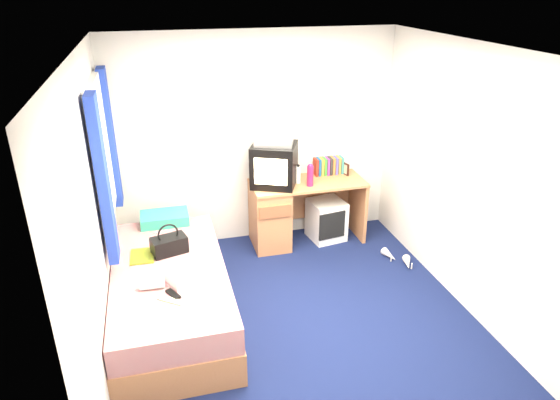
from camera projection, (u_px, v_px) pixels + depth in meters
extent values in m
plane|color=#0C1438|center=(297.00, 318.00, 4.60)|extent=(3.40, 3.40, 0.00)
plane|color=white|center=(301.00, 49.00, 3.62)|extent=(3.40, 3.40, 0.00)
plane|color=silver|center=(256.00, 140.00, 5.61)|extent=(3.20, 0.00, 3.20)
plane|color=silver|center=(391.00, 329.00, 2.61)|extent=(3.20, 0.00, 3.20)
plane|color=silver|center=(95.00, 222.00, 3.74)|extent=(0.00, 3.40, 3.40)
plane|color=silver|center=(469.00, 182.00, 4.48)|extent=(0.00, 3.40, 3.40)
cube|color=#B8784D|center=(172.00, 305.00, 4.54)|extent=(1.00, 2.00, 0.30)
cube|color=#965636|center=(234.00, 322.00, 4.30)|extent=(0.02, 0.70, 0.18)
cube|color=silver|center=(170.00, 280.00, 4.43)|extent=(0.98, 1.98, 0.24)
cube|color=teal|center=(165.00, 218.00, 5.17)|extent=(0.49, 0.31, 0.11)
cube|color=#B8784D|center=(308.00, 183.00, 5.68)|extent=(1.30, 0.55, 0.03)
cube|color=#B8784D|center=(270.00, 217.00, 5.73)|extent=(0.40, 0.52, 0.72)
cube|color=#B8784D|center=(357.00, 207.00, 5.98)|extent=(0.04, 0.52, 0.72)
cube|color=#B8784D|center=(321.00, 195.00, 6.07)|extent=(0.78, 0.03, 0.55)
cube|color=white|center=(326.00, 220.00, 5.93)|extent=(0.44, 0.44, 0.48)
cube|color=black|center=(274.00, 165.00, 5.50)|extent=(0.61, 0.59, 0.47)
cube|color=#D7B887|center=(271.00, 172.00, 5.31)|extent=(0.33, 0.16, 0.29)
cube|color=silver|center=(274.00, 141.00, 5.39)|extent=(0.48, 0.41, 0.08)
cube|color=maroon|center=(316.00, 167.00, 5.82)|extent=(0.03, 0.13, 0.20)
cube|color=navy|center=(319.00, 167.00, 5.83)|extent=(0.03, 0.13, 0.20)
cube|color=gold|center=(321.00, 166.00, 5.84)|extent=(0.03, 0.13, 0.20)
cube|color=#337F33|center=(324.00, 166.00, 5.85)|extent=(0.03, 0.13, 0.20)
cube|color=#7F337F|center=(327.00, 166.00, 5.86)|extent=(0.03, 0.13, 0.20)
cube|color=#262626|center=(330.00, 166.00, 5.86)|extent=(0.03, 0.13, 0.20)
cube|color=#B26633|center=(333.00, 165.00, 5.87)|extent=(0.03, 0.13, 0.20)
cube|color=#4C4C99|center=(335.00, 165.00, 5.88)|extent=(0.03, 0.13, 0.20)
cube|color=olive|center=(338.00, 165.00, 5.89)|extent=(0.03, 0.13, 0.20)
cube|color=#337272|center=(341.00, 165.00, 5.90)|extent=(0.03, 0.13, 0.20)
cube|color=black|center=(345.00, 169.00, 5.85)|extent=(0.05, 0.12, 0.14)
cylinder|color=#CA1C4E|center=(310.00, 176.00, 5.52)|extent=(0.09, 0.09, 0.23)
cylinder|color=white|center=(298.00, 175.00, 5.61)|extent=(0.07, 0.07, 0.20)
cube|color=black|center=(169.00, 245.00, 4.60)|extent=(0.35, 0.26, 0.16)
torus|color=black|center=(168.00, 234.00, 4.55)|extent=(0.19, 0.07, 0.19)
cube|color=white|center=(185.00, 276.00, 4.19)|extent=(0.34, 0.32, 0.09)
cube|color=#C7E519|center=(142.00, 256.00, 4.56)|extent=(0.22, 0.29, 0.01)
cylinder|color=silver|center=(152.00, 285.00, 4.08)|extent=(0.20, 0.08, 0.07)
cube|color=yellow|center=(171.00, 300.00, 3.94)|extent=(0.21, 0.18, 0.01)
cube|color=black|center=(173.00, 294.00, 4.01)|extent=(0.12, 0.16, 0.02)
cube|color=silver|center=(100.00, 153.00, 4.44)|extent=(0.02, 0.90, 1.10)
cube|color=white|center=(91.00, 86.00, 4.20)|extent=(0.06, 1.06, 0.08)
cube|color=white|center=(111.00, 212.00, 4.68)|extent=(0.06, 1.06, 0.08)
cube|color=navy|center=(103.00, 181.00, 3.95)|extent=(0.08, 0.24, 1.40)
cube|color=navy|center=(110.00, 139.00, 4.99)|extent=(0.08, 0.24, 1.40)
cone|color=silver|center=(390.00, 255.00, 5.56)|extent=(0.12, 0.23, 0.09)
cone|color=silver|center=(408.00, 263.00, 5.41)|extent=(0.16, 0.24, 0.09)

